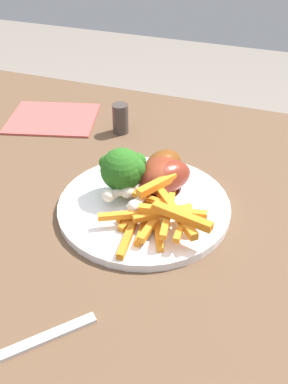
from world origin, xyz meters
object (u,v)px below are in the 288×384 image
at_px(dinner_plate, 144,206).
at_px(carrot_fries_pile, 158,213).
at_px(fork, 9,353).
at_px(dining_table, 100,268).
at_px(broccoli_floret_front, 124,168).
at_px(pepper_shaker, 120,119).
at_px(chicken_drumstick_extra, 161,168).
at_px(chicken_drumstick_far, 162,178).
at_px(chicken_drumstick_near, 160,176).

xyz_separation_m(dinner_plate, carrot_fries_pile, (-0.03, 0.04, 0.02)).
bearing_deg(fork, dinner_plate, -148.21).
bearing_deg(dining_table, dinner_plate, -146.52).
bearing_deg(fork, broccoli_floret_front, -140.82).
xyz_separation_m(carrot_fries_pile, pepper_shaker, (0.16, -0.24, -0.00)).
relative_size(carrot_fries_pile, chicken_drumstick_extra, 1.28).
distance_m(dinner_plate, chicken_drumstick_far, 0.05).
distance_m(chicken_drumstick_far, pepper_shaker, 0.22).
bearing_deg(dinner_plate, chicken_drumstick_far, -112.28).
distance_m(dinner_plate, chicken_drumstick_extra, 0.07).
distance_m(carrot_fries_pile, fork, 0.25).
bearing_deg(chicken_drumstick_far, dinner_plate, 67.72).
relative_size(chicken_drumstick_near, chicken_drumstick_extra, 1.01).
relative_size(broccoli_floret_front, chicken_drumstick_near, 0.59).
distance_m(dining_table, carrot_fries_pile, 0.16).
height_order(carrot_fries_pile, pepper_shaker, pepper_shaker).
height_order(dining_table, pepper_shaker, pepper_shaker).
relative_size(chicken_drumstick_far, chicken_drumstick_extra, 0.98).
distance_m(dining_table, broccoli_floret_front, 0.17).
bearing_deg(carrot_fries_pile, dining_table, 1.79).
distance_m(broccoli_floret_front, fork, 0.29).
bearing_deg(dining_table, pepper_shaker, -75.59).
relative_size(broccoli_floret_front, chicken_drumstick_far, 0.61).
bearing_deg(chicken_drumstick_far, dining_table, 45.31).
bearing_deg(dining_table, chicken_drumstick_extra, -122.87).
bearing_deg(chicken_drumstick_extra, dinner_plate, 85.38).
distance_m(chicken_drumstick_far, chicken_drumstick_extra, 0.03).
bearing_deg(carrot_fries_pile, chicken_drumstick_near, -73.09).
bearing_deg(fork, dining_table, -135.25).
xyz_separation_m(broccoli_floret_front, pepper_shaker, (0.09, -0.19, -0.03)).
relative_size(chicken_drumstick_near, fork, 0.67).
bearing_deg(broccoli_floret_front, chicken_drumstick_far, -154.82).
distance_m(chicken_drumstick_near, pepper_shaker, 0.21).
bearing_deg(chicken_drumstick_near, pepper_shaker, -51.39).
bearing_deg(dining_table, fork, 93.00).
xyz_separation_m(dinner_plate, fork, (0.05, 0.27, -0.00)).
distance_m(chicken_drumstick_extra, fork, 0.34).
xyz_separation_m(dinner_plate, chicken_drumstick_extra, (-0.00, -0.06, 0.03)).
relative_size(carrot_fries_pile, chicken_drumstick_far, 1.30).
height_order(dinner_plate, pepper_shaker, pepper_shaker).
distance_m(broccoli_floret_front, chicken_drumstick_extra, 0.07).
bearing_deg(chicken_drumstick_far, pepper_shaker, -51.02).
distance_m(dinner_plate, chicken_drumstick_near, 0.05).
bearing_deg(chicken_drumstick_extra, chicken_drumstick_near, 104.14).
distance_m(dining_table, chicken_drumstick_far, 0.18).
xyz_separation_m(dining_table, chicken_drumstick_far, (-0.07, -0.08, 0.14)).
distance_m(dining_table, fork, 0.26).
bearing_deg(pepper_shaker, dinner_plate, 120.86).
bearing_deg(pepper_shaker, chicken_drumstick_extra, 131.39).
bearing_deg(dinner_plate, chicken_drumstick_near, -105.09).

